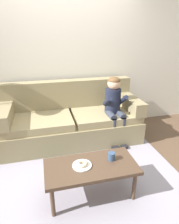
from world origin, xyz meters
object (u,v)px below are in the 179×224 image
Objects in this scene: couch at (72,121)px; coffee_table at (91,169)px; mug at (112,156)px; person_child at (114,104)px; donut at (82,164)px; toy_controller at (52,165)px.

couch is 1.33m from coffee_table.
coffee_table is at bearing -170.77° from mug.
mug is (-0.43, -1.08, -0.21)m from person_child.
mug is at bearing 9.23° from coffee_table.
couch reaches higher than donut.
person_child is 1.36m from toy_controller.
person_child reaches higher than couch.
coffee_table is 1.34m from person_child.
donut is 0.80m from toy_controller.
couch is 1.33m from donut.
person_child reaches higher than coffee_table.
person_child is 12.24× the size of mug.
toy_controller is at bearing 116.49° from donut.
person_child is at bearing 8.87° from toy_controller.
mug is at bearing 4.86° from donut.
person_child is at bearing 54.79° from donut.
donut is at bearing -125.21° from person_child.
donut is at bearing 173.62° from coffee_table.
person_child is at bearing 68.12° from mug.
couch is 9.96× the size of toy_controller.
person_child is at bearing -17.36° from couch.
donut is 0.35m from mug.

